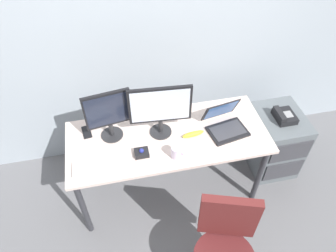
% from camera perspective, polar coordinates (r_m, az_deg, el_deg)
% --- Properties ---
extents(ground_plane, '(8.00, 8.00, 0.00)m').
position_cam_1_polar(ground_plane, '(3.24, 0.00, -10.77)').
color(ground_plane, slate).
extents(back_wall, '(6.00, 0.10, 2.80)m').
position_cam_1_polar(back_wall, '(2.78, -3.19, 17.85)').
color(back_wall, '#9DA7B0').
rests_on(back_wall, ground).
extents(desk, '(1.66, 0.69, 0.75)m').
position_cam_1_polar(desk, '(2.70, 0.00, -2.95)').
color(desk, beige).
rests_on(desk, ground).
extents(file_cabinet, '(0.42, 0.53, 0.66)m').
position_cam_1_polar(file_cabinet, '(3.34, 18.35, -2.59)').
color(file_cabinet, '#585F63').
rests_on(file_cabinet, ground).
extents(desk_phone, '(0.17, 0.20, 0.09)m').
position_cam_1_polar(desk_phone, '(3.07, 19.90, 1.70)').
color(desk_phone, black).
rests_on(desk_phone, file_cabinet).
extents(monitor_main, '(0.49, 0.18, 0.47)m').
position_cam_1_polar(monitor_main, '(2.48, -1.39, 3.23)').
color(monitor_main, '#262628').
rests_on(monitor_main, desk).
extents(monitor_side, '(0.36, 0.18, 0.45)m').
position_cam_1_polar(monitor_side, '(2.51, -10.56, 2.26)').
color(monitor_side, '#262628').
rests_on(monitor_side, desk).
extents(keyboard, '(0.42, 0.15, 0.03)m').
position_cam_1_polar(keyboard, '(2.48, -11.93, -6.98)').
color(keyboard, silver).
rests_on(keyboard, desk).
extents(laptop, '(0.36, 0.36, 0.23)m').
position_cam_1_polar(laptop, '(2.71, 10.09, 0.46)').
color(laptop, black).
rests_on(laptop, desk).
extents(trackball_mouse, '(0.11, 0.09, 0.07)m').
position_cam_1_polar(trackball_mouse, '(2.51, -4.70, -4.73)').
color(trackball_mouse, black).
rests_on(trackball_mouse, desk).
extents(coffee_mug, '(0.09, 0.08, 0.11)m').
position_cam_1_polar(coffee_mug, '(2.46, 1.58, -4.65)').
color(coffee_mug, silver).
rests_on(coffee_mug, desk).
extents(cell_phone, '(0.09, 0.15, 0.01)m').
position_cam_1_polar(cell_phone, '(2.75, -14.22, -1.04)').
color(cell_phone, black).
rests_on(cell_phone, desk).
extents(banana, '(0.19, 0.07, 0.04)m').
position_cam_1_polar(banana, '(2.64, 4.49, -1.43)').
color(banana, yellow).
rests_on(banana, desk).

